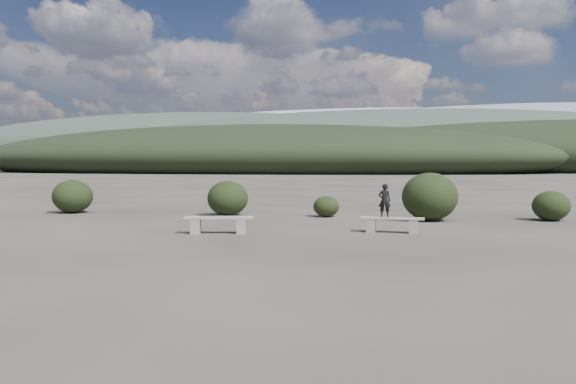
# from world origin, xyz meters

# --- Properties ---
(ground) EXTENTS (1200.00, 1200.00, 0.00)m
(ground) POSITION_xyz_m (0.00, 0.00, 0.00)
(ground) COLOR #312D26
(ground) RESTS_ON ground
(bench_left) EXTENTS (1.79, 0.75, 0.44)m
(bench_left) POSITION_xyz_m (-1.56, 3.81, 0.27)
(bench_left) COLOR gray
(bench_left) RESTS_ON ground
(bench_right) EXTENTS (1.63, 0.41, 0.40)m
(bench_right) POSITION_xyz_m (2.78, 4.85, 0.25)
(bench_right) COLOR gray
(bench_right) RESTS_ON ground
(seated_person) EXTENTS (0.33, 0.23, 0.86)m
(seated_person) POSITION_xyz_m (2.58, 4.86, 0.83)
(seated_person) COLOR black
(seated_person) RESTS_ON bench_right
(shrub_b) EXTENTS (1.39, 1.39, 1.19)m
(shrub_b) POSITION_xyz_m (-2.81, 8.49, 0.60)
(shrub_b) COLOR black
(shrub_b) RESTS_ON ground
(shrub_c) EXTENTS (0.87, 0.87, 0.69)m
(shrub_c) POSITION_xyz_m (0.53, 8.76, 0.35)
(shrub_c) COLOR black
(shrub_c) RESTS_ON ground
(shrub_d) EXTENTS (1.72, 1.72, 1.50)m
(shrub_d) POSITION_xyz_m (3.86, 8.18, 0.75)
(shrub_d) COLOR black
(shrub_d) RESTS_ON ground
(shrub_e) EXTENTS (1.12, 1.12, 0.93)m
(shrub_e) POSITION_xyz_m (7.56, 8.91, 0.47)
(shrub_e) COLOR black
(shrub_e) RESTS_ON ground
(shrub_f) EXTENTS (1.41, 1.41, 1.19)m
(shrub_f) POSITION_xyz_m (-8.63, 8.41, 0.60)
(shrub_f) COLOR black
(shrub_f) RESTS_ON ground
(mountain_ridges) EXTENTS (500.00, 400.00, 56.00)m
(mountain_ridges) POSITION_xyz_m (-7.48, 339.06, 10.84)
(mountain_ridges) COLOR black
(mountain_ridges) RESTS_ON ground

